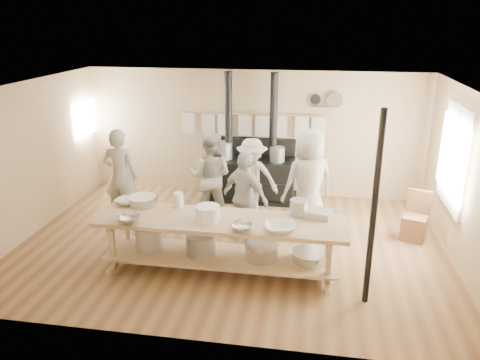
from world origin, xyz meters
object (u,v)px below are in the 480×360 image
object	(u,v)px
stove	(250,175)
cook_by_window	(252,178)
chair	(414,225)
cook_left	(211,176)
roasting_pan	(316,213)
prep_table	(220,240)
cook_far_left	(120,176)
cook_right	(245,198)
cook_center	(308,182)

from	to	relation	value
stove	cook_by_window	xyz separation A→B (m)	(0.16, -0.88, 0.23)
chair	cook_left	bearing A→B (deg)	-164.25
cook_left	roasting_pan	distance (m)	2.47
prep_table	roasting_pan	world-z (taller)	roasting_pan
cook_far_left	cook_left	size ratio (longest dim) A/B	1.05
cook_far_left	cook_left	xyz separation A→B (m)	(1.59, 0.35, -0.04)
stove	cook_by_window	distance (m)	0.93
cook_right	cook_center	bearing A→B (deg)	-120.77
chair	cook_far_left	bearing A→B (deg)	-159.05
cook_left	chair	world-z (taller)	cook_left
cook_far_left	cook_by_window	bearing A→B (deg)	-166.47
stove	chair	world-z (taller)	stove
cook_left	roasting_pan	bearing A→B (deg)	143.53
prep_table	chair	xyz separation A→B (m)	(3.04, 1.61, -0.27)
cook_left	cook_right	world-z (taller)	cook_left
cook_right	roasting_pan	xyz separation A→B (m)	(1.15, -0.73, 0.12)
stove	chair	size ratio (longest dim) A/B	3.12
prep_table	chair	size ratio (longest dim) A/B	4.32
stove	roasting_pan	size ratio (longest dim) A/B	5.76
cook_left	cook_by_window	distance (m)	0.77
cook_left	cook_far_left	bearing A→B (deg)	15.03
cook_far_left	chair	size ratio (longest dim) A/B	2.09
stove	cook_right	xyz separation A→B (m)	(0.21, -1.96, 0.26)
cook_right	cook_by_window	xyz separation A→B (m)	(-0.05, 1.08, -0.03)
cook_left	prep_table	bearing A→B (deg)	109.32
prep_table	chair	bearing A→B (deg)	28.00
cook_far_left	cook_right	xyz separation A→B (m)	(2.37, -0.48, -0.09)
cook_right	chair	distance (m)	2.93
cook_right	roasting_pan	bearing A→B (deg)	-179.89
cook_left	cook_right	bearing A→B (deg)	135.47
stove	cook_center	xyz separation A→B (m)	(1.21, -1.45, 0.41)
cook_center	cook_by_window	distance (m)	1.21
cook_far_left	cook_center	distance (m)	3.38
cook_right	roasting_pan	distance (m)	1.36
stove	cook_left	bearing A→B (deg)	-116.77
stove	cook_left	xyz separation A→B (m)	(-0.57, -1.13, 0.31)
chair	stove	bearing A→B (deg)	175.30
chair	roasting_pan	world-z (taller)	roasting_pan
cook_far_left	cook_center	xyz separation A→B (m)	(3.38, 0.02, 0.06)
stove	cook_right	distance (m)	1.99
cook_right	cook_left	bearing A→B (deg)	-14.70
roasting_pan	chair	bearing A→B (deg)	37.34
stove	cook_left	distance (m)	1.30
stove	roasting_pan	bearing A→B (deg)	-63.31
cook_far_left	cook_center	bearing A→B (deg)	179.63
cook_left	cook_center	bearing A→B (deg)	172.29
prep_table	cook_center	distance (m)	2.02
chair	cook_by_window	bearing A→B (deg)	-170.09
prep_table	cook_by_window	size ratio (longest dim) A/B	2.38
prep_table	roasting_pan	bearing A→B (deg)	13.71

